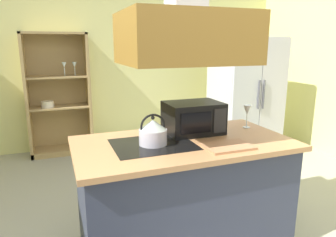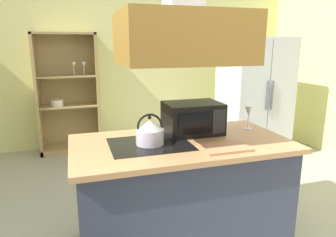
% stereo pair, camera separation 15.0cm
% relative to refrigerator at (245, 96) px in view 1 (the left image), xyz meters
% --- Properties ---
extents(wall_back, '(6.00, 0.12, 2.70)m').
position_rel_refrigerator_xyz_m(wall_back, '(-1.82, 1.18, 0.48)').
color(wall_back, '#DCDA87').
rests_on(wall_back, ground).
extents(kitchen_island, '(1.67, 0.90, 0.90)m').
position_rel_refrigerator_xyz_m(kitchen_island, '(-1.77, -1.78, -0.41)').
color(kitchen_island, '#31364A').
rests_on(kitchen_island, ground).
extents(range_hood, '(0.90, 0.70, 1.21)m').
position_rel_refrigerator_xyz_m(range_hood, '(-1.77, -1.78, 0.91)').
color(range_hood, olive).
extents(refrigerator, '(0.90, 0.78, 1.73)m').
position_rel_refrigerator_xyz_m(refrigerator, '(0.00, 0.00, 0.00)').
color(refrigerator, '#B8B8B7').
rests_on(refrigerator, ground).
extents(dish_cabinet, '(0.90, 0.40, 1.79)m').
position_rel_refrigerator_xyz_m(dish_cabinet, '(-2.62, 0.96, -0.07)').
color(dish_cabinet, '#A68753').
rests_on(dish_cabinet, ground).
extents(kettle, '(0.21, 0.21, 0.23)m').
position_rel_refrigerator_xyz_m(kettle, '(-2.03, -1.78, 0.13)').
color(kettle, '#B5B1C1').
rests_on(kettle, kitchen_island).
extents(cutting_board, '(0.34, 0.24, 0.02)m').
position_rel_refrigerator_xyz_m(cutting_board, '(-1.54, -2.04, 0.04)').
color(cutting_board, '#B37C53').
rests_on(cutting_board, kitchen_island).
extents(microwave, '(0.46, 0.35, 0.26)m').
position_rel_refrigerator_xyz_m(microwave, '(-1.61, -1.60, 0.16)').
color(microwave, black).
rests_on(microwave, kitchen_island).
extents(wine_glass_on_counter, '(0.08, 0.08, 0.21)m').
position_rel_refrigerator_xyz_m(wine_glass_on_counter, '(-1.09, -1.62, 0.19)').
color(wine_glass_on_counter, silver).
rests_on(wine_glass_on_counter, kitchen_island).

